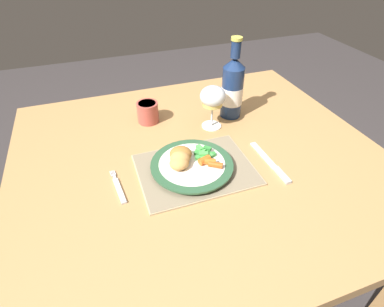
{
  "coord_description": "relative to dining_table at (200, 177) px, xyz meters",
  "views": [
    {
      "loc": [
        -0.27,
        -0.68,
        1.32
      ],
      "look_at": [
        -0.04,
        -0.03,
        0.78
      ],
      "focal_mm": 28.0,
      "sensor_mm": 36.0,
      "label": 1
    }
  ],
  "objects": [
    {
      "name": "ground_plane",
      "position": [
        0.0,
        0.0,
        -0.65
      ],
      "size": [
        6.0,
        6.0,
        0.0
      ],
      "primitive_type": "plane",
      "color": "#383333"
    },
    {
      "name": "dining_table",
      "position": [
        0.0,
        0.0,
        0.0
      ],
      "size": [
        1.13,
        1.01,
        0.74
      ],
      "color": "#AD7F4C",
      "rests_on": "ground"
    },
    {
      "name": "placemat",
      "position": [
        -0.04,
        -0.06,
        0.09
      ],
      "size": [
        0.33,
        0.25,
        0.01
      ],
      "color": "tan",
      "rests_on": "dining_table"
    },
    {
      "name": "dinner_plate",
      "position": [
        -0.05,
        -0.06,
        0.11
      ],
      "size": [
        0.24,
        0.24,
        0.02
      ],
      "color": "white",
      "rests_on": "placemat"
    },
    {
      "name": "breaded_croquettes",
      "position": [
        -0.08,
        -0.04,
        0.14
      ],
      "size": [
        0.09,
        0.11,
        0.04
      ],
      "color": "#A87033",
      "rests_on": "dinner_plate"
    },
    {
      "name": "green_beans_pile",
      "position": [
        -0.0,
        -0.03,
        0.12
      ],
      "size": [
        0.07,
        0.06,
        0.02
      ],
      "color": "green",
      "rests_on": "dinner_plate"
    },
    {
      "name": "glazed_carrots",
      "position": [
        -0.0,
        -0.08,
        0.13
      ],
      "size": [
        0.06,
        0.06,
        0.02
      ],
      "color": "#CC5119",
      "rests_on": "dinner_plate"
    },
    {
      "name": "fork",
      "position": [
        -0.26,
        -0.07,
        0.09
      ],
      "size": [
        0.03,
        0.14,
        0.01
      ],
      "color": "silver",
      "rests_on": "dining_table"
    },
    {
      "name": "table_knife",
      "position": [
        0.19,
        -0.12,
        0.09
      ],
      "size": [
        0.02,
        0.2,
        0.01
      ],
      "color": "silver",
      "rests_on": "dining_table"
    },
    {
      "name": "wine_glass",
      "position": [
        0.1,
        0.14,
        0.2
      ],
      "size": [
        0.09,
        0.09,
        0.15
      ],
      "color": "silver",
      "rests_on": "dining_table"
    },
    {
      "name": "bottle",
      "position": [
        0.19,
        0.19,
        0.2
      ],
      "size": [
        0.08,
        0.08,
        0.28
      ],
      "color": "navy",
      "rests_on": "dining_table"
    },
    {
      "name": "drinking_cup",
      "position": [
        -0.11,
        0.25,
        0.13
      ],
      "size": [
        0.08,
        0.08,
        0.07
      ],
      "color": "#B24C42",
      "rests_on": "dining_table"
    }
  ]
}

